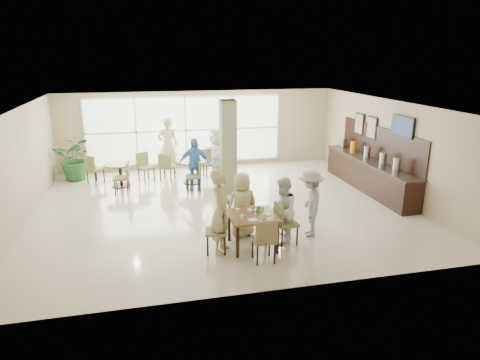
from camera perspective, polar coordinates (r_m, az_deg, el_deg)
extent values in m
plane|color=beige|center=(11.87, -2.26, -3.56)|extent=(10.00, 10.00, 0.00)
plane|color=white|center=(11.23, -2.43, 10.00)|extent=(10.00, 10.00, 0.00)
plane|color=tan|center=(15.82, -5.45, 6.70)|extent=(10.00, 0.00, 10.00)
plane|color=tan|center=(7.29, 4.40, -5.00)|extent=(10.00, 0.00, 10.00)
plane|color=tan|center=(11.65, -27.28, 1.39)|extent=(0.00, 9.00, 9.00)
plane|color=tan|center=(13.32, 19.35, 4.00)|extent=(0.00, 9.00, 9.00)
plane|color=silver|center=(15.74, -7.25, 6.59)|extent=(7.00, 0.00, 7.00)
cube|color=#5E6B4A|center=(12.69, -1.59, 4.35)|extent=(0.45, 0.45, 2.80)
cube|color=brown|center=(9.21, 1.69, -4.79)|extent=(1.02, 1.02, 0.05)
cube|color=black|center=(8.87, -0.33, -8.26)|extent=(0.06, 0.06, 0.70)
cube|color=black|center=(9.09, 5.00, -7.71)|extent=(0.06, 0.06, 0.70)
cube|color=black|center=(9.64, -1.47, -6.18)|extent=(0.06, 0.06, 0.70)
cube|color=black|center=(9.84, 3.45, -5.73)|extent=(0.06, 0.06, 0.70)
cylinder|color=brown|center=(14.02, -15.73, 2.08)|extent=(1.03, 1.03, 0.04)
cylinder|color=black|center=(14.11, -15.61, 0.61)|extent=(0.10, 0.10, 0.71)
cylinder|color=black|center=(14.20, -15.51, -0.71)|extent=(0.60, 0.60, 0.03)
cylinder|color=brown|center=(13.96, -6.49, 2.54)|extent=(1.09, 1.09, 0.04)
cylinder|color=black|center=(14.05, -6.44, 1.06)|extent=(0.10, 0.10, 0.71)
cylinder|color=black|center=(14.14, -6.40, -0.27)|extent=(0.60, 0.60, 0.03)
cylinder|color=white|center=(9.28, -0.30, -4.12)|extent=(0.08, 0.08, 0.10)
cylinder|color=white|center=(9.46, 2.99, -3.72)|extent=(0.08, 0.08, 0.10)
cylinder|color=white|center=(9.01, 3.23, -4.79)|extent=(0.08, 0.08, 0.10)
cylinder|color=white|center=(8.93, 0.22, -4.96)|extent=(0.08, 0.08, 0.10)
cylinder|color=white|center=(8.90, 1.71, -5.33)|extent=(0.20, 0.20, 0.01)
cylinder|color=white|center=(9.46, 1.57, -3.98)|extent=(0.20, 0.20, 0.01)
cylinder|color=white|center=(9.20, 3.58, -4.61)|extent=(0.20, 0.20, 0.01)
cylinder|color=#99B27F|center=(9.18, 1.69, -4.30)|extent=(0.07, 0.07, 0.12)
sphere|color=orange|center=(9.14, 1.88, -3.64)|extent=(0.07, 0.07, 0.07)
sphere|color=orange|center=(9.16, 1.56, -3.60)|extent=(0.07, 0.07, 0.07)
sphere|color=orange|center=(9.11, 1.65, -3.71)|extent=(0.07, 0.07, 0.07)
cube|color=green|center=(9.30, 2.43, -3.92)|extent=(0.10, 0.06, 0.15)
cube|color=black|center=(13.79, 16.76, 0.56)|extent=(0.60, 4.60, 0.90)
cube|color=black|center=(13.67, 16.92, 2.45)|extent=(0.64, 4.70, 0.04)
cube|color=black|center=(13.71, 18.16, 4.65)|extent=(0.04, 4.60, 1.00)
cylinder|color=silver|center=(12.47, 20.16, 1.88)|extent=(0.20, 0.20, 0.40)
cylinder|color=silver|center=(13.04, 18.51, 2.65)|extent=(0.20, 0.20, 0.40)
cylinder|color=silver|center=(13.79, 16.59, 3.54)|extent=(0.20, 0.20, 0.40)
cylinder|color=orange|center=(14.56, 14.86, 4.25)|extent=(0.18, 0.18, 0.36)
cube|color=silver|center=(15.17, 13.64, 4.81)|extent=(0.18, 0.30, 0.36)
cube|color=black|center=(12.66, 20.87, 6.71)|extent=(0.06, 1.00, 0.58)
cube|color=#7F99CC|center=(12.65, 20.77, 6.71)|extent=(0.01, 0.92, 0.50)
cube|color=black|center=(14.05, 17.19, 6.67)|extent=(0.04, 0.55, 0.70)
cube|color=brown|center=(14.04, 17.10, 6.67)|extent=(0.01, 0.47, 0.62)
cube|color=black|center=(14.74, 15.64, 7.22)|extent=(0.04, 0.55, 0.70)
cube|color=brown|center=(14.72, 15.56, 7.22)|extent=(0.01, 0.47, 0.62)
imported|color=#245A27|center=(15.22, -21.03, 2.72)|extent=(1.51, 1.51, 1.47)
imported|color=tan|center=(8.95, -2.56, -4.18)|extent=(0.66, 0.78, 1.82)
imported|color=tan|center=(9.79, 0.29, -3.30)|extent=(0.77, 0.48, 1.51)
imported|color=white|center=(9.49, 5.69, -4.06)|extent=(0.79, 0.88, 1.49)
imported|color=#A3A3A6|center=(9.91, 9.37, -3.04)|extent=(0.85, 1.15, 1.58)
imported|color=#478FD5|center=(13.19, -6.10, 2.13)|extent=(1.05, 0.73, 1.63)
imported|color=white|center=(14.10, -3.07, 3.37)|extent=(0.73, 1.63, 1.75)
imported|color=tan|center=(15.21, -9.58, 4.56)|extent=(0.75, 0.52, 1.97)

